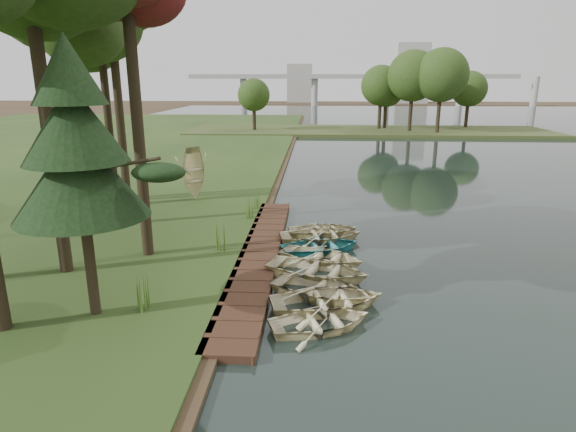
# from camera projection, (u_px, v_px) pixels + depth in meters

# --- Properties ---
(ground) EXTENTS (300.00, 300.00, 0.00)m
(ground) POSITION_uv_depth(u_px,v_px,m) (298.00, 258.00, 20.24)
(ground) COLOR #3D2F1D
(boardwalk) EXTENTS (1.60, 16.00, 0.30)m
(boardwalk) POSITION_uv_depth(u_px,v_px,m) (260.00, 254.00, 20.28)
(boardwalk) COLOR #3B2317
(boardwalk) RESTS_ON ground
(peninsula) EXTENTS (50.00, 14.00, 0.45)m
(peninsula) POSITION_uv_depth(u_px,v_px,m) (368.00, 131.00, 67.73)
(peninsula) COLOR #3B4820
(peninsula) RESTS_ON ground
(far_trees) EXTENTS (45.60, 5.60, 8.80)m
(far_trees) POSITION_uv_depth(u_px,v_px,m) (346.00, 86.00, 66.21)
(far_trees) COLOR black
(far_trees) RESTS_ON peninsula
(bridge) EXTENTS (95.90, 4.00, 8.60)m
(bridge) POSITION_uv_depth(u_px,v_px,m) (359.00, 80.00, 132.81)
(bridge) COLOR #A5A5A0
(bridge) RESTS_ON ground
(building_a) EXTENTS (10.00, 8.00, 18.00)m
(building_a) POSITION_uv_depth(u_px,v_px,m) (411.00, 73.00, 150.49)
(building_a) COLOR #A5A5A0
(building_a) RESTS_ON ground
(building_b) EXTENTS (8.00, 8.00, 12.00)m
(building_b) POSITION_uv_depth(u_px,v_px,m) (300.00, 83.00, 158.08)
(building_b) COLOR #A5A5A0
(building_b) RESTS_ON ground
(rowboat_0) EXTENTS (3.68, 3.14, 0.65)m
(rowboat_0) POSITION_uv_depth(u_px,v_px,m) (321.00, 319.00, 14.33)
(rowboat_0) COLOR beige
(rowboat_0) RESTS_ON water
(rowboat_1) EXTENTS (4.29, 3.52, 0.78)m
(rowboat_1) POSITION_uv_depth(u_px,v_px,m) (328.00, 298.00, 15.55)
(rowboat_1) COLOR beige
(rowboat_1) RESTS_ON water
(rowboat_2) EXTENTS (4.37, 3.85, 0.75)m
(rowboat_2) POSITION_uv_depth(u_px,v_px,m) (322.00, 288.00, 16.38)
(rowboat_2) COLOR beige
(rowboat_2) RESTS_ON water
(rowboat_3) EXTENTS (4.64, 3.96, 0.81)m
(rowboat_3) POSITION_uv_depth(u_px,v_px,m) (317.00, 268.00, 18.01)
(rowboat_3) COLOR beige
(rowboat_3) RESTS_ON water
(rowboat_4) EXTENTS (4.20, 3.68, 0.72)m
(rowboat_4) POSITION_uv_depth(u_px,v_px,m) (321.00, 255.00, 19.46)
(rowboat_4) COLOR beige
(rowboat_4) RESTS_ON water
(rowboat_5) EXTENTS (4.10, 3.51, 0.72)m
(rowboat_5) POSITION_uv_depth(u_px,v_px,m) (321.00, 245.00, 20.69)
(rowboat_5) COLOR teal
(rowboat_5) RESTS_ON water
(rowboat_6) EXTENTS (4.27, 3.43, 0.79)m
(rowboat_6) POSITION_uv_depth(u_px,v_px,m) (321.00, 234.00, 22.01)
(rowboat_6) COLOR beige
(rowboat_6) RESTS_ON water
(rowboat_7) EXTENTS (3.75, 3.00, 0.69)m
(rowboat_7) POSITION_uv_depth(u_px,v_px,m) (324.00, 228.00, 22.96)
(rowboat_7) COLOR beige
(rowboat_7) RESTS_ON water
(stored_rowboat) EXTENTS (3.83, 3.80, 0.65)m
(stored_rowboat) POSITION_uv_depth(u_px,v_px,m) (194.00, 194.00, 28.91)
(stored_rowboat) COLOR beige
(stored_rowboat) RESTS_ON bank
(tree_3) EXTENTS (5.07, 5.07, 12.04)m
(tree_3) POSITION_uv_depth(u_px,v_px,m) (57.00, 11.00, 20.89)
(tree_3) COLOR black
(tree_3) RESTS_ON bank
(tree_4) EXTENTS (4.08, 4.08, 12.69)m
(tree_4) POSITION_uv_depth(u_px,v_px,m) (109.00, 3.00, 24.87)
(tree_4) COLOR black
(tree_4) RESTS_ON bank
(tree_6) EXTENTS (4.84, 4.84, 11.75)m
(tree_6) POSITION_uv_depth(u_px,v_px,m) (99.00, 28.00, 25.87)
(tree_6) COLOR black
(tree_6) RESTS_ON bank
(pine_tree) EXTENTS (3.80, 3.80, 8.19)m
(pine_tree) POSITION_uv_depth(u_px,v_px,m) (76.00, 147.00, 13.48)
(pine_tree) COLOR black
(pine_tree) RESTS_ON bank
(reeds_0) EXTENTS (0.60, 0.60, 1.09)m
(reeds_0) POSITION_uv_depth(u_px,v_px,m) (143.00, 294.00, 14.89)
(reeds_0) COLOR #3F661E
(reeds_0) RESTS_ON bank
(reeds_1) EXTENTS (0.60, 0.60, 1.14)m
(reeds_1) POSITION_uv_depth(u_px,v_px,m) (221.00, 238.00, 20.10)
(reeds_1) COLOR #3F661E
(reeds_1) RESTS_ON bank
(reeds_2) EXTENTS (0.60, 0.60, 1.12)m
(reeds_2) POSITION_uv_depth(u_px,v_px,m) (256.00, 199.00, 26.70)
(reeds_2) COLOR #3F661E
(reeds_2) RESTS_ON bank
(reeds_3) EXTENTS (0.60, 0.60, 1.08)m
(reeds_3) POSITION_uv_depth(u_px,v_px,m) (251.00, 208.00, 24.84)
(reeds_3) COLOR #3F661E
(reeds_3) RESTS_ON bank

